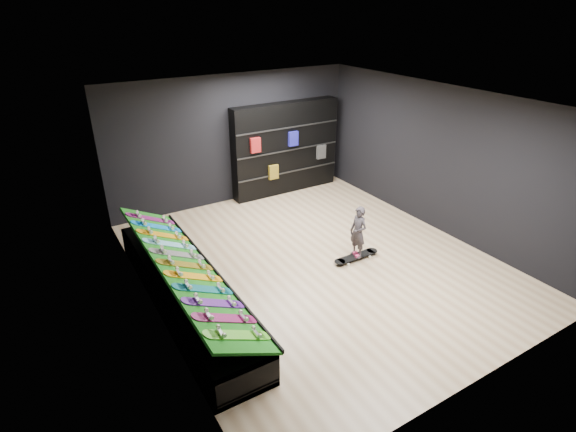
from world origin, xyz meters
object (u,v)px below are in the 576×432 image
display_rack (185,292)px  floor_skateboard (356,257)px  back_shelving (285,148)px  child (357,242)px

display_rack → floor_skateboard: (3.24, -0.33, -0.20)m
back_shelving → child: 3.77m
floor_skateboard → child: size_ratio=1.63×
floor_skateboard → child: (0.00, 0.00, 0.34)m
display_rack → child: size_ratio=7.48×
display_rack → floor_skateboard: 3.27m
back_shelving → floor_skateboard: bearing=-99.6°
back_shelving → floor_skateboard: back_shelving is taller
display_rack → floor_skateboard: bearing=-5.8°
display_rack → floor_skateboard: display_rack is taller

